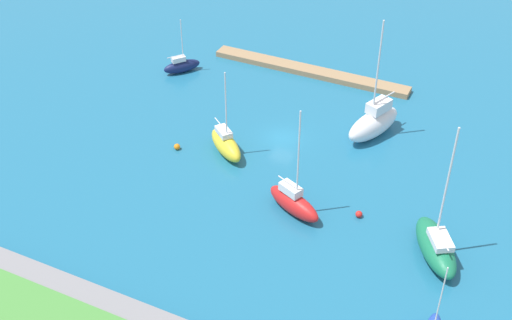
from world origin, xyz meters
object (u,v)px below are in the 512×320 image
Objects in this scene: sailboat_navy_far_south at (182,66)px; mooring_buoy_red at (359,214)px; pier_dock at (310,71)px; sailboat_red_west_end at (294,202)px; sailboat_white_center_basin at (374,122)px; sailboat_green_outer_mooring at (436,246)px; sailboat_yellow_by_breakwater at (226,144)px; mooring_buoy_orange at (177,147)px.

sailboat_navy_far_south is 34.62m from mooring_buoy_red.
sailboat_red_west_end is (-8.82, 26.23, 0.85)m from pier_dock.
sailboat_white_center_basin is 1.21× the size of sailboat_red_west_end.
sailboat_green_outer_mooring is 8.14m from mooring_buoy_red.
sailboat_yellow_by_breakwater is 0.87× the size of sailboat_red_west_end.
sailboat_yellow_by_breakwater is at bearing -96.94° from sailboat_navy_far_south.
sailboat_navy_far_south is (13.60, -13.65, -0.30)m from sailboat_yellow_by_breakwater.
sailboat_white_center_basin is 16.28m from sailboat_red_west_end.
pier_dock reaches higher than mooring_buoy_red.
pier_dock is at bearing 8.79° from sailboat_green_outer_mooring.
sailboat_white_center_basin is at bearing -147.19° from mooring_buoy_orange.
mooring_buoy_orange is at bearing 49.84° from sailboat_green_outer_mooring.
pier_dock is 23.07m from mooring_buoy_orange.
sailboat_navy_far_south is (23.94, -19.43, -0.28)m from sailboat_red_west_end.
pier_dock is at bearing 132.19° from sailboat_red_west_end.
sailboat_red_west_end reaches higher than sailboat_yellow_by_breakwater.
sailboat_red_west_end is at bearing 10.92° from sailboat_white_center_basin.
sailboat_green_outer_mooring reaches higher than sailboat_navy_far_south.
sailboat_yellow_by_breakwater is at bearing -31.17° from sailboat_white_center_basin.
sailboat_white_center_basin is at bearing 2.09° from sailboat_green_outer_mooring.
sailboat_navy_far_south is at bearing -30.26° from mooring_buoy_red.
sailboat_white_center_basin is 27.05m from sailboat_navy_far_south.
sailboat_green_outer_mooring is at bearing -79.41° from sailboat_navy_far_south.
sailboat_white_center_basin is 20.82× the size of mooring_buoy_red.
pier_dock is 1.87× the size of sailboat_white_center_basin.
sailboat_red_west_end is at bearing 57.38° from sailboat_green_outer_mooring.
sailboat_white_center_basin is (-11.69, 10.21, 1.34)m from pier_dock.
sailboat_white_center_basin is at bearing 138.86° from pier_dock.
sailboat_red_west_end is 1.60× the size of sailboat_navy_far_south.
sailboat_yellow_by_breakwater is 14.86× the size of mooring_buoy_orange.
sailboat_white_center_basin reaches higher than mooring_buoy_orange.
mooring_buoy_red is (-29.90, 17.44, -0.59)m from sailboat_navy_far_south.
sailboat_red_west_end reaches higher than mooring_buoy_red.
pier_dock is at bearing -106.90° from mooring_buoy_orange.
mooring_buoy_orange is (21.47, -2.16, 0.00)m from mooring_buoy_red.
sailboat_green_outer_mooring is at bearing 130.42° from pier_dock.
sailboat_white_center_basin is 1.39× the size of sailboat_yellow_by_breakwater.
sailboat_green_outer_mooring reaches higher than mooring_buoy_red.
sailboat_navy_far_south is (15.13, 6.79, 0.57)m from pier_dock.
pier_dock is 1.95× the size of sailboat_green_outer_mooring.
sailboat_red_west_end reaches higher than pier_dock.
sailboat_green_outer_mooring is (-24.07, 6.02, 0.04)m from sailboat_yellow_by_breakwater.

